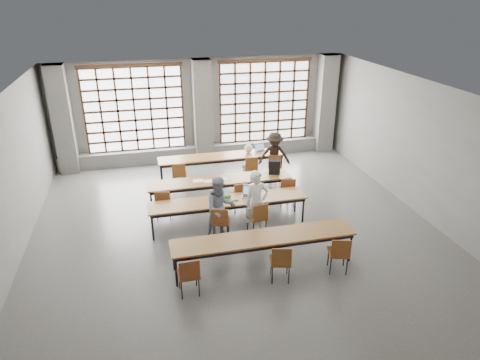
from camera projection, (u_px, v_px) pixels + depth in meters
name	position (u px, v px, depth m)	size (l,w,h in m)	color
floor	(238.00, 234.00, 10.63)	(11.00, 11.00, 0.00)	#51514E
ceiling	(238.00, 94.00, 9.19)	(11.00, 11.00, 0.00)	silver
wall_back	(201.00, 110.00, 14.79)	(10.00, 10.00, 0.00)	#62625F
wall_front	(344.00, 345.00, 5.04)	(10.00, 10.00, 0.00)	#62625F
wall_left	(3.00, 191.00, 8.85)	(11.00, 11.00, 0.00)	#62625F
wall_right	(427.00, 152.00, 10.98)	(11.00, 11.00, 0.00)	#62625F
column_left	(63.00, 120.00, 13.58)	(0.60, 0.55, 3.50)	#5D5D5A
column_mid	(203.00, 112.00, 14.54)	(0.60, 0.55, 3.50)	#5D5D5A
column_right	(325.00, 104.00, 15.50)	(0.60, 0.55, 3.50)	#5D5D5A
window_left	(134.00, 110.00, 14.18)	(3.32, 0.12, 3.00)	white
window_right	(264.00, 102.00, 15.14)	(3.32, 0.12, 3.00)	white
sill_ledge	(204.00, 152.00, 15.23)	(9.80, 0.35, 0.50)	#5D5D5A
desk_row_a	(221.00, 158.00, 13.60)	(4.00, 0.70, 0.73)	brown
desk_row_b	(220.00, 182.00, 11.91)	(4.00, 0.70, 0.73)	brown
desk_row_c	(228.00, 202.00, 10.77)	(4.00, 0.70, 0.73)	brown
desk_row_d	(264.00, 239.00, 9.17)	(4.00, 0.70, 0.73)	brown
chair_back_left	(179.00, 173.00, 12.79)	(0.49, 0.49, 0.88)	brown
chair_back_mid	(251.00, 166.00, 13.26)	(0.43, 0.44, 0.88)	brown
chair_back_right	(275.00, 164.00, 13.43)	(0.53, 0.53, 0.88)	brown
chair_mid_left	(163.00, 202.00, 11.06)	(0.50, 0.50, 0.88)	brown
chair_mid_centre	(240.00, 194.00, 11.50)	(0.48, 0.48, 0.88)	brown
chair_mid_right	(288.00, 189.00, 11.79)	(0.51, 0.52, 0.88)	brown
chair_front_left	(221.00, 220.00, 10.20)	(0.52, 0.52, 0.88)	brown
chair_front_right	(258.00, 215.00, 10.40)	(0.49, 0.50, 0.88)	brown
chair_near_left	(189.00, 273.00, 8.31)	(0.43, 0.44, 0.88)	#672E14
chair_near_mid	(281.00, 260.00, 8.71)	(0.51, 0.51, 0.88)	brown
chair_near_right	(339.00, 251.00, 8.99)	(0.52, 0.52, 0.88)	brown
student_male	(256.00, 203.00, 10.39)	(0.60, 0.39, 1.64)	white
student_female	(220.00, 208.00, 10.21)	(0.77, 0.60, 1.58)	#19294D
student_back	(274.00, 156.00, 13.45)	(0.99, 0.57, 1.54)	black
laptop_front	(249.00, 193.00, 10.93)	(0.45, 0.42, 0.26)	#B4B4B9
laptop_back	(261.00, 149.00, 13.92)	(0.44, 0.40, 0.26)	#B1B1B6
mouse	(265.00, 195.00, 10.92)	(0.10, 0.06, 0.04)	silver
green_box	(226.00, 197.00, 10.78)	(0.25, 0.09, 0.09)	#2D8A30
phone	(236.00, 200.00, 10.69)	(0.13, 0.06, 0.01)	black
paper_sheet_a	(198.00, 181.00, 11.80)	(0.30, 0.21, 0.00)	white
paper_sheet_b	(210.00, 181.00, 11.78)	(0.30, 0.21, 0.00)	white
paper_sheet_c	(223.00, 179.00, 11.91)	(0.30, 0.21, 0.00)	silver
backpack	(274.00, 167.00, 12.19)	(0.32, 0.20, 0.40)	black
plastic_bag	(248.00, 149.00, 13.75)	(0.26, 0.21, 0.29)	silver
red_pouch	(188.00, 272.00, 8.39)	(0.20, 0.08, 0.06)	maroon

